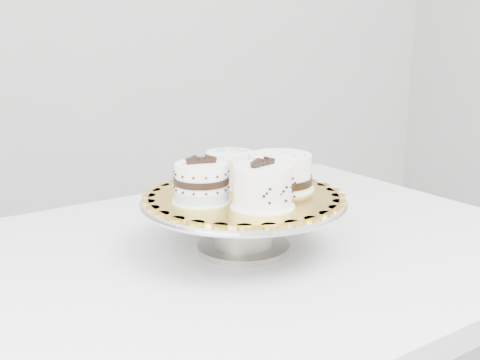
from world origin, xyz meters
name	(u,v)px	position (x,y,z in m)	size (l,w,h in m)	color
table	(212,287)	(-0.01, 0.26, 0.68)	(1.44, 1.07, 0.75)	white
cake_stand	(244,214)	(0.04, 0.25, 0.82)	(0.38, 0.38, 0.10)	gray
cake_board	(244,196)	(0.04, 0.25, 0.85)	(0.35, 0.35, 0.01)	gold
cake_swirl	(263,187)	(0.04, 0.17, 0.89)	(0.13, 0.13, 0.09)	white
cake_banded	(201,184)	(-0.04, 0.25, 0.89)	(0.11, 0.11, 0.08)	white
cake_dots	(230,168)	(0.05, 0.32, 0.89)	(0.11, 0.11, 0.07)	white
cake_ribbon	(281,173)	(0.13, 0.26, 0.89)	(0.14, 0.14, 0.07)	white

